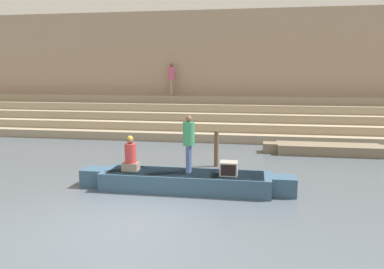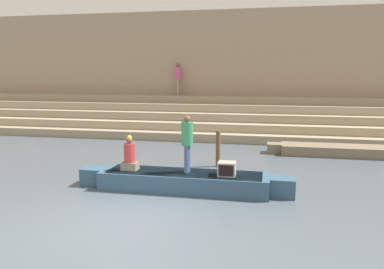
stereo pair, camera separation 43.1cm
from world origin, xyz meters
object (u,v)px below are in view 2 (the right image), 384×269
person_rowing (130,156)px  mooring_post (218,149)px  person_on_steps (178,77)px  tv_set (227,169)px  person_standing (187,140)px  rowboat_main (184,181)px  moored_boat_shore (333,150)px

person_rowing → mooring_post: 3.67m
person_rowing → person_on_steps: size_ratio=0.57×
tv_set → person_standing: bearing=174.3°
person_on_steps → rowboat_main: bearing=165.9°
person_rowing → moored_boat_shore: 8.72m
person_on_steps → moored_boat_shore: bearing=-151.1°
person_standing → mooring_post: size_ratio=1.26×
rowboat_main → person_standing: person_standing is taller
person_standing → mooring_post: (0.51, 2.85, -0.81)m
rowboat_main → person_standing: 1.19m
moored_boat_shore → mooring_post: size_ratio=4.11×
moored_boat_shore → mooring_post: mooring_post is taller
person_rowing → person_on_steps: (-1.10, 10.61, 2.17)m
moored_boat_shore → person_on_steps: 9.56m
person_standing → rowboat_main: bearing=-157.0°
person_rowing → person_on_steps: bearing=101.2°
person_standing → person_rowing: (-1.70, -0.07, -0.53)m
person_standing → person_on_steps: (-2.80, 10.54, 1.64)m
rowboat_main → person_rowing: size_ratio=6.01×
person_standing → tv_set: 1.37m
moored_boat_shore → person_on_steps: (-7.67, 4.92, 2.88)m
moored_boat_shore → mooring_post: bearing=-148.9°
tv_set → moored_boat_shore: 6.88m
person_standing → moored_boat_shore: size_ratio=0.31×
rowboat_main → moored_boat_shore: 7.54m
moored_boat_shore → mooring_post: (-4.37, -2.77, 0.43)m
mooring_post → person_on_steps: person_on_steps is taller
tv_set → mooring_post: bearing=103.2°
mooring_post → person_rowing: bearing=-127.0°
tv_set → mooring_post: mooring_post is taller
tv_set → person_on_steps: 11.63m
tv_set → mooring_post: (-0.64, 2.98, -0.07)m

